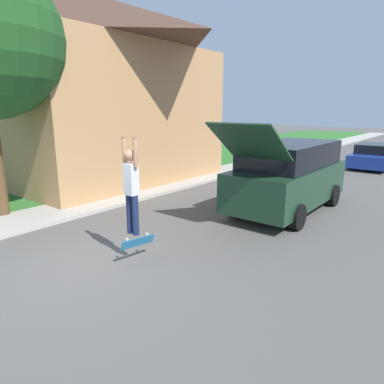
{
  "coord_description": "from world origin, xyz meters",
  "views": [
    {
      "loc": [
        5.7,
        -3.45,
        3.05
      ],
      "look_at": [
        0.9,
        2.49,
        1.19
      ],
      "focal_mm": 32.0,
      "sensor_mm": 36.0,
      "label": 1
    }
  ],
  "objects_px": {
    "suv_parked": "(289,175)",
    "skateboard": "(138,242)",
    "car_down_street": "(375,156)",
    "skateboarder": "(131,185)"
  },
  "relations": [
    {
      "from": "suv_parked",
      "to": "skateboard",
      "type": "xyz_separation_m",
      "value": [
        -0.86,
        -5.35,
        -0.69
      ]
    },
    {
      "from": "car_down_street",
      "to": "skateboard",
      "type": "relative_size",
      "value": 5.39
    },
    {
      "from": "skateboarder",
      "to": "suv_parked",
      "type": "bearing_deg",
      "value": 80.17
    },
    {
      "from": "suv_parked",
      "to": "skateboard",
      "type": "bearing_deg",
      "value": -99.15
    },
    {
      "from": "suv_parked",
      "to": "skateboarder",
      "type": "distance_m",
      "value": 5.5
    },
    {
      "from": "car_down_street",
      "to": "skateboard",
      "type": "bearing_deg",
      "value": -94.13
    },
    {
      "from": "skateboard",
      "to": "skateboarder",
      "type": "bearing_deg",
      "value": -148.75
    },
    {
      "from": "skateboard",
      "to": "suv_parked",
      "type": "bearing_deg",
      "value": 80.85
    },
    {
      "from": "car_down_street",
      "to": "skateboarder",
      "type": "relative_size",
      "value": 2.2
    },
    {
      "from": "skateboarder",
      "to": "car_down_street",
      "type": "bearing_deg",
      "value": 85.62
    }
  ]
}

